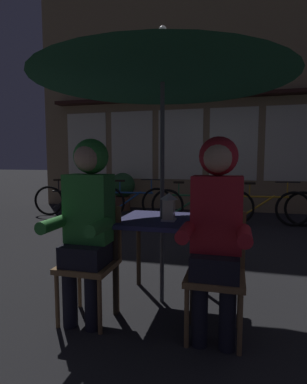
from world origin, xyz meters
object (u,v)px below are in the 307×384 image
Objects in this scene: patio_umbrella at (163,58)px; bicycle_third at (193,206)px; chair_left at (92,255)px; lantern at (169,206)px; bicycle_second at (133,202)px; person_left_hooded at (88,212)px; person_right_hooded at (217,218)px; cafe_table at (162,230)px; potted_plant at (123,188)px; bicycle_nearest at (72,200)px; bicycle_fourth at (265,207)px; chair_right at (216,266)px.

patio_umbrella reaches higher than bicycle_third.
patio_umbrella is at bearing 37.55° from chair_left.
bicycle_third is at bearing 94.32° from lantern.
chair_left reaches higher than bicycle_second.
patio_umbrella is at bearing 41.57° from person_left_hooded.
cafe_table is at bearing 138.43° from person_right_hooded.
bicycle_third is at bearing -30.86° from potted_plant.
bicycle_fourth is (4.05, -0.02, 0.00)m from bicycle_nearest.
patio_umbrella reaches higher than bicycle_nearest.
chair_left is 0.53× the size of bicycle_nearest.
person_left_hooded is at bearing -176.61° from chair_right.
potted_plant is at bearing 114.18° from patio_umbrella.
chair_left is 4.28m from bicycle_fourth.
bicycle_fourth is at bearing 5.31° from bicycle_third.
patio_umbrella reaches higher than chair_left.
person_right_hooded is (0.48, -0.43, -1.21)m from patio_umbrella.
person_right_hooded is 0.83× the size of bicycle_fourth.
bicycle_third is (-0.19, 3.47, -1.71)m from patio_umbrella.
chair_left is 4.66m from bicycle_nearest.
chair_right reaches higher than cafe_table.
person_left_hooded is 0.85× the size of bicycle_nearest.
bicycle_third is at bearing -174.69° from bicycle_fourth.
bicycle_fourth is 3.36m from potted_plant.
person_left_hooded is at bearing -111.98° from bicycle_fourth.
bicycle_fourth is at bearing -17.21° from potted_plant.
bicycle_third is (2.71, -0.14, 0.00)m from bicycle_nearest.
person_right_hooded is (0.48, -0.43, 0.21)m from cafe_table.
chair_right is 0.52× the size of bicycle_third.
lantern is 0.14× the size of bicycle_second.
chair_right is 5.56m from potted_plant.
bicycle_second is at bearing 1.51° from bicycle_nearest.
bicycle_second is at bearing 112.12° from patio_umbrella.
person_left_hooded is at bearing -59.01° from bicycle_nearest.
lantern is 0.27× the size of chair_left.
potted_plant is (-1.58, 4.95, 0.05)m from chair_left.
patio_umbrella is at bearing -107.64° from bicycle_fourth.
patio_umbrella is at bearing -51.19° from bicycle_nearest.
person_right_hooded is 5.62m from potted_plant.
bicycle_second is at bearing 116.04° from chair_right.
cafe_table is 0.25m from lantern.
potted_plant is (-0.57, 0.93, 0.20)m from bicycle_second.
person_left_hooded reaches higher than chair_right.
person_right_hooded reaches higher than cafe_table.
potted_plant is at bearing 107.49° from person_left_hooded.
chair_left is at bearing -58.65° from bicycle_nearest.
bicycle_third is at bearing -8.01° from bicycle_second.
cafe_table is at bearing -51.19° from bicycle_nearest.
person_left_hooded is 1.52× the size of potted_plant.
person_left_hooded reaches higher than bicycle_fourth.
person_left_hooded is 0.96m from person_right_hooded.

